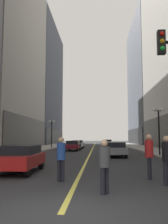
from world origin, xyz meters
The scene contains 18 objects.
ground_plane centered at (0.00, 35.00, 0.00)m, with size 200.00×200.00×0.00m, color #2D2D30.
sidewalk_left centered at (-8.25, 35.00, 0.07)m, with size 4.50×78.00×0.15m, color #9E9991.
sidewalk_right centered at (8.25, 35.00, 0.07)m, with size 4.50×78.00×0.15m, color #9E9991.
lane_centre_stripe centered at (0.00, 35.00, 0.00)m, with size 0.16×70.00×0.01m, color #E5D64C.
building_left_far centered at (-17.38, 60.00, 16.17)m, with size 13.97×26.00×32.46m.
building_right_far centered at (17.23, 60.00, 16.66)m, with size 13.66×26.00×33.45m.
car_red centered at (-3.02, 6.53, 0.72)m, with size 1.90×4.08×1.32m.
car_grey centered at (2.33, 16.75, 0.72)m, with size 1.92×4.39×1.32m.
car_maroon centered at (-2.41, 26.93, 0.72)m, with size 1.91×4.53×1.32m.
car_white centered at (-2.35, 33.46, 0.72)m, with size 1.91×4.11×1.32m.
car_green centered at (2.53, 42.22, 0.72)m, with size 1.94×4.85×1.32m.
car_yellow centered at (3.03, 49.18, 0.72)m, with size 1.84×4.77×1.32m.
pedestrian_in_red_jacket centered at (2.93, 4.79, 1.08)m, with size 0.44×0.44×1.83m.
pedestrian_in_black_coat centered at (3.28, 3.46, 1.03)m, with size 0.37×0.37×1.76m.
pedestrian_with_orange_bag centered at (1.03, 2.04, 0.94)m, with size 0.48×0.48×1.62m.
pedestrian_in_blue_hoodie centered at (-0.61, 4.10, 1.00)m, with size 0.43×0.43×1.71m.
street_lamp_left_far centered at (-6.40, 32.90, 3.26)m, with size 1.06×0.36×4.43m.
street_lamp_right_mid centered at (6.40, 17.19, 3.26)m, with size 1.06×0.36×4.43m.
Camera 1 is at (0.82, -5.56, 1.68)m, focal length 39.48 mm.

